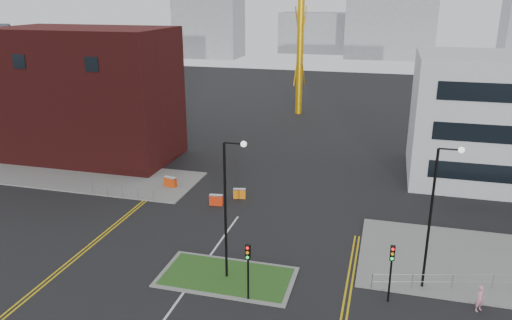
# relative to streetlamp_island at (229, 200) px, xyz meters

# --- Properties ---
(pavement_left) EXTENTS (28.00, 8.00, 0.12)m
(pavement_left) POSITION_rel_streetlamp_island_xyz_m (-22.22, 14.00, -5.35)
(pavement_left) COLOR slate
(pavement_left) RESTS_ON ground
(island_kerb) EXTENTS (8.60, 4.60, 0.08)m
(island_kerb) POSITION_rel_streetlamp_island_xyz_m (-0.22, 0.00, -5.37)
(island_kerb) COLOR slate
(island_kerb) RESTS_ON ground
(grass_island) EXTENTS (8.00, 4.00, 0.12)m
(grass_island) POSITION_rel_streetlamp_island_xyz_m (-0.22, 0.00, -5.35)
(grass_island) COLOR #1C4316
(grass_island) RESTS_ON ground
(brick_building) EXTENTS (24.20, 10.07, 14.24)m
(brick_building) POSITION_rel_streetlamp_island_xyz_m (-25.19, 20.00, 1.44)
(brick_building) COLOR #451211
(brick_building) RESTS_ON ground
(streetlamp_island) EXTENTS (1.46, 0.36, 9.18)m
(streetlamp_island) POSITION_rel_streetlamp_island_xyz_m (0.00, 0.00, 0.00)
(streetlamp_island) COLOR black
(streetlamp_island) RESTS_ON ground
(streetlamp_right_near) EXTENTS (1.46, 0.36, 9.18)m
(streetlamp_right_near) POSITION_rel_streetlamp_island_xyz_m (12.00, 2.00, 0.00)
(streetlamp_right_near) COLOR black
(streetlamp_right_near) RESTS_ON ground
(traffic_light_island) EXTENTS (0.28, 0.33, 3.65)m
(traffic_light_island) POSITION_rel_streetlamp_island_xyz_m (1.78, -2.02, -2.85)
(traffic_light_island) COLOR black
(traffic_light_island) RESTS_ON ground
(traffic_light_right) EXTENTS (0.28, 0.33, 3.65)m
(traffic_light_right) POSITION_rel_streetlamp_island_xyz_m (9.78, -0.02, -2.85)
(traffic_light_right) COLOR black
(traffic_light_right) RESTS_ON ground
(railing_left) EXTENTS (6.05, 0.05, 1.10)m
(railing_left) POSITION_rel_streetlamp_island_xyz_m (-13.22, 10.00, -4.67)
(railing_left) COLOR gray
(railing_left) RESTS_ON ground
(yellow_left_a) EXTENTS (0.12, 24.00, 0.01)m
(yellow_left_a) POSITION_rel_streetlamp_island_xyz_m (-11.22, 2.00, -5.41)
(yellow_left_a) COLOR gold
(yellow_left_a) RESTS_ON ground
(yellow_left_b) EXTENTS (0.12, 24.00, 0.01)m
(yellow_left_b) POSITION_rel_streetlamp_island_xyz_m (-10.92, 2.00, -5.41)
(yellow_left_b) COLOR gold
(yellow_left_b) RESTS_ON ground
(yellow_right_a) EXTENTS (0.12, 20.00, 0.01)m
(yellow_right_a) POSITION_rel_streetlamp_island_xyz_m (7.28, -2.00, -5.41)
(yellow_right_a) COLOR gold
(yellow_right_a) RESTS_ON ground
(yellow_right_b) EXTENTS (0.12, 20.00, 0.01)m
(yellow_right_b) POSITION_rel_streetlamp_island_xyz_m (7.58, -2.00, -5.41)
(yellow_right_b) COLOR gold
(yellow_right_b) RESTS_ON ground
(skyline_a) EXTENTS (18.00, 12.00, 22.00)m
(skyline_a) POSITION_rel_streetlamp_island_xyz_m (-42.22, 112.00, 5.59)
(skyline_a) COLOR gray
(skyline_a) RESTS_ON ground
(skyline_b) EXTENTS (24.00, 12.00, 16.00)m
(skyline_b) POSITION_rel_streetlamp_island_xyz_m (7.78, 122.00, 2.59)
(skyline_b) COLOR gray
(skyline_b) RESTS_ON ground
(skyline_d) EXTENTS (30.00, 12.00, 12.00)m
(skyline_d) POSITION_rel_streetlamp_island_xyz_m (-10.22, 132.00, 0.59)
(skyline_d) COLOR gray
(skyline_d) RESTS_ON ground
(pedestrian) EXTENTS (0.69, 0.68, 1.60)m
(pedestrian) POSITION_rel_streetlamp_island_xyz_m (14.81, 0.41, -4.61)
(pedestrian) COLOR pink
(pedestrian) RESTS_ON ground
(barrier_left) EXTENTS (1.30, 0.67, 1.04)m
(barrier_left) POSITION_rel_streetlamp_island_xyz_m (-10.22, 13.53, -4.85)
(barrier_left) COLOR #CB3B0B
(barrier_left) RESTS_ON ground
(barrier_mid) EXTENTS (1.17, 0.51, 0.96)m
(barrier_mid) POSITION_rel_streetlamp_island_xyz_m (-4.71, 10.76, -4.89)
(barrier_mid) COLOR red
(barrier_mid) RESTS_ON ground
(barrier_right) EXTENTS (1.13, 0.57, 0.90)m
(barrier_right) POSITION_rel_streetlamp_island_xyz_m (-3.22, 12.74, -4.92)
(barrier_right) COLOR orange
(barrier_right) RESTS_ON ground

